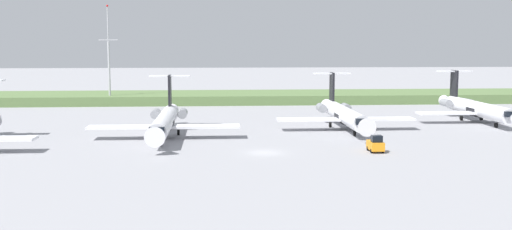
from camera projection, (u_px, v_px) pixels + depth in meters
ground_plane at (251, 123)px, 107.69m from camera, size 500.00×500.00×0.00m
grass_berm at (242, 97)px, 146.49m from camera, size 320.00×20.00×2.19m
regional_jet_second at (165, 121)px, 90.64m from camera, size 22.81×31.00×9.00m
regional_jet_third at (344, 114)px, 99.54m from camera, size 22.81×31.00×9.00m
regional_jet_fourth at (476, 108)px, 108.65m from camera, size 22.81×31.00×9.00m
antenna_mast at (109, 64)px, 137.86m from camera, size 4.40×0.50×23.20m
baggage_tug at (376, 144)px, 78.41m from camera, size 1.72×3.20×2.30m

